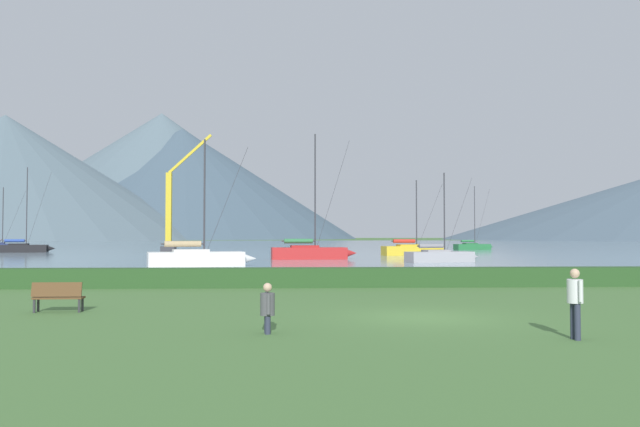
# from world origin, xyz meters

# --- Properties ---
(ground_plane) EXTENTS (1000.00, 1000.00, 0.00)m
(ground_plane) POSITION_xyz_m (0.00, 0.00, 0.00)
(ground_plane) COLOR #477038
(harbor_water) EXTENTS (320.00, 246.00, 0.00)m
(harbor_water) POSITION_xyz_m (0.00, 137.00, 0.00)
(harbor_water) COLOR gray
(harbor_water) RESTS_ON ground_plane
(hedge_line) EXTENTS (80.00, 1.20, 0.90)m
(hedge_line) POSITION_xyz_m (0.00, 11.00, 0.45)
(hedge_line) COLOR #284C23
(hedge_line) RESTS_ON ground_plane
(sailboat_slip_0) EXTENTS (6.94, 3.06, 10.56)m
(sailboat_slip_0) POSITION_xyz_m (26.43, 84.64, 0.59)
(sailboat_slip_0) COLOR #236B38
(sailboat_slip_0) RESTS_ON harbor_water
(sailboat_slip_1) EXTENTS (7.05, 3.40, 8.03)m
(sailboat_slip_1) POSITION_xyz_m (9.52, 37.14, 0.57)
(sailboat_slip_1) COLOR #9E9EA3
(sailboat_slip_1) RESTS_ON harbor_water
(sailboat_slip_2) EXTENTS (7.90, 3.72, 11.97)m
(sailboat_slip_2) POSITION_xyz_m (-41.33, 71.53, 0.67)
(sailboat_slip_2) COLOR black
(sailboat_slip_2) RESTS_ON harbor_water
(sailboat_slip_4) EXTENTS (8.29, 3.46, 9.01)m
(sailboat_slip_4) POSITION_xyz_m (10.78, 56.15, 0.67)
(sailboat_slip_4) COLOR gold
(sailboat_slip_4) RESTS_ON harbor_water
(sailboat_slip_5) EXTENTS (8.49, 4.30, 9.87)m
(sailboat_slip_5) POSITION_xyz_m (-11.02, 30.35, 0.69)
(sailboat_slip_5) COLOR white
(sailboat_slip_5) RESTS_ON harbor_water
(sailboat_slip_6) EXTENTS (8.79, 3.22, 12.68)m
(sailboat_slip_6) POSITION_xyz_m (-1.90, 44.84, 0.74)
(sailboat_slip_6) COLOR red
(sailboat_slip_6) RESTS_ON harbor_water
(park_bench_near_path) EXTENTS (1.54, 0.50, 0.95)m
(park_bench_near_path) POSITION_xyz_m (-11.22, 1.75, 0.53)
(park_bench_near_path) COLOR brown
(park_bench_near_path) RESTS_ON ground_plane
(person_seated_viewer) EXTENTS (0.36, 0.57, 1.25)m
(person_seated_viewer) POSITION_xyz_m (-4.47, -2.86, 0.69)
(person_seated_viewer) COLOR #2D3347
(person_seated_viewer) RESTS_ON ground_plane
(person_standing_walker) EXTENTS (0.36, 0.57, 1.65)m
(person_standing_walker) POSITION_xyz_m (2.72, -4.11, 0.97)
(person_standing_walker) COLOR #2D3347
(person_standing_walker) RESTS_ON ground_plane
(dock_crane) EXTENTS (7.15, 2.00, 17.19)m
(dock_crane) POSITION_xyz_m (-21.19, 73.54, 5.27)
(dock_crane) COLOR #333338
(dock_crane) RESTS_ON ground_plane
(distant_hill_west_ridge) EXTENTS (225.80, 225.80, 71.20)m
(distant_hill_west_ridge) POSITION_xyz_m (-73.66, 389.66, 35.60)
(distant_hill_west_ridge) COLOR #425666
(distant_hill_west_ridge) RESTS_ON ground_plane
(distant_hill_east_ridge) EXTENTS (210.41, 210.41, 64.65)m
(distant_hill_east_ridge) POSITION_xyz_m (-151.17, 312.40, 32.32)
(distant_hill_east_ridge) COLOR slate
(distant_hill_east_ridge) RESTS_ON ground_plane
(distant_hill_far_shoulder) EXTENTS (240.44, 240.44, 84.27)m
(distant_hill_far_shoulder) POSITION_xyz_m (-90.09, 406.04, 42.14)
(distant_hill_far_shoulder) COLOR slate
(distant_hill_far_shoulder) RESTS_ON ground_plane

